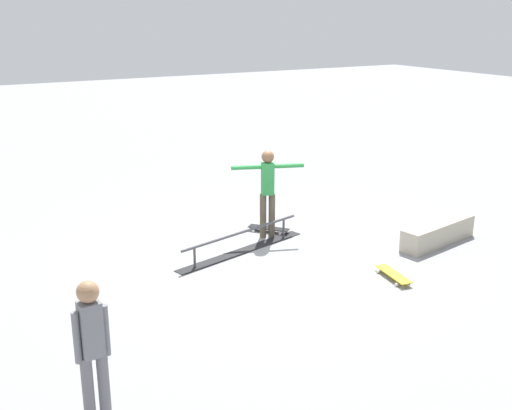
% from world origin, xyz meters
% --- Properties ---
extents(ground_plane, '(60.00, 60.00, 0.00)m').
position_xyz_m(ground_plane, '(0.00, 0.00, 0.00)').
color(ground_plane, gray).
extents(grind_rail, '(2.80, 0.92, 0.39)m').
position_xyz_m(grind_rail, '(0.33, -0.10, 0.17)').
color(grind_rail, black).
rests_on(grind_rail, ground_plane).
extents(skate_ledge, '(1.81, 0.69, 0.40)m').
position_xyz_m(skate_ledge, '(-2.99, 1.32, 0.20)').
color(skate_ledge, '#B2A893').
rests_on(skate_ledge, ground_plane).
extents(skater_main, '(1.29, 0.54, 1.67)m').
position_xyz_m(skater_main, '(-0.45, -0.52, 0.97)').
color(skater_main, brown).
rests_on(skater_main, ground_plane).
extents(skateboard_main, '(0.66, 0.75, 0.09)m').
position_xyz_m(skateboard_main, '(-0.61, -0.75, 0.07)').
color(skateboard_main, black).
rests_on(skateboard_main, ground_plane).
extents(bystander_grey_shirt, '(0.36, 0.22, 1.62)m').
position_xyz_m(bystander_grey_shirt, '(3.94, 3.45, 0.91)').
color(bystander_grey_shirt, slate).
rests_on(bystander_grey_shirt, ground_plane).
extents(loose_skateboard_yellow, '(0.36, 0.82, 0.09)m').
position_xyz_m(loose_skateboard_yellow, '(-1.20, 2.14, 0.07)').
color(loose_skateboard_yellow, yellow).
rests_on(loose_skateboard_yellow, ground_plane).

